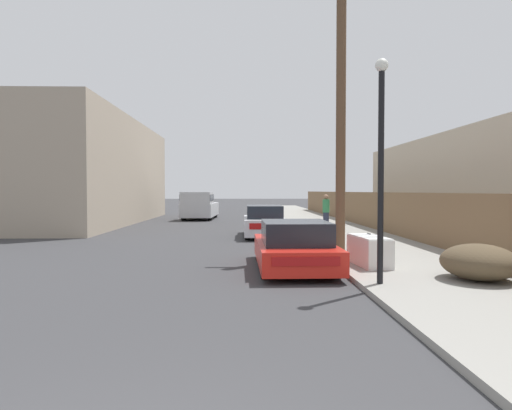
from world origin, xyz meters
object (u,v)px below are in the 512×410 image
object	(u,v)px
brush_pile	(479,262)
pickup_truck	(199,206)
discarded_fridge	(369,251)
street_lamp	(381,153)
car_parked_mid	(264,222)
pedestrian	(326,211)
parked_sports_car_red	(294,247)
utility_pole	(341,103)

from	to	relation	value
brush_pile	pickup_truck	bearing A→B (deg)	109.74
discarded_fridge	street_lamp	distance (m)	3.22
pickup_truck	car_parked_mid	bearing A→B (deg)	110.51
brush_pile	pedestrian	distance (m)	12.83
parked_sports_car_red	utility_pole	size ratio (longest dim) A/B	0.47
street_lamp	brush_pile	bearing A→B (deg)	8.62
car_parked_mid	street_lamp	distance (m)	10.98
discarded_fridge	pedestrian	distance (m)	10.90
parked_sports_car_red	brush_pile	xyz separation A→B (m)	(3.64, -2.09, -0.07)
car_parked_mid	brush_pile	distance (m)	11.05
car_parked_mid	pickup_truck	size ratio (longest dim) A/B	0.76
discarded_fridge	pickup_truck	bearing A→B (deg)	102.09
car_parked_mid	brush_pile	world-z (taller)	car_parked_mid
pickup_truck	street_lamp	bearing A→B (deg)	106.62
utility_pole	discarded_fridge	bearing A→B (deg)	-88.44
street_lamp	car_parked_mid	bearing A→B (deg)	99.86
parked_sports_car_red	pickup_truck	xyz separation A→B (m)	(-4.34, 20.15, 0.38)
street_lamp	brush_pile	xyz separation A→B (m)	(2.18, 0.33, -2.23)
discarded_fridge	utility_pole	distance (m)	5.24
parked_sports_car_red	pickup_truck	size ratio (longest dim) A/B	0.78
parked_sports_car_red	pedestrian	bearing A→B (deg)	74.87
pedestrian	street_lamp	bearing A→B (deg)	-95.63
parked_sports_car_red	brush_pile	world-z (taller)	parked_sports_car_red
car_parked_mid	pedestrian	xyz separation A→B (m)	(3.14, 2.50, 0.35)
brush_pile	discarded_fridge	bearing A→B (deg)	132.36
parked_sports_car_red	utility_pole	xyz separation A→B (m)	(1.79, 2.89, 4.19)
utility_pole	street_lamp	world-z (taller)	utility_pole
pickup_truck	utility_pole	distance (m)	18.70
discarded_fridge	utility_pole	xyz separation A→B (m)	(-0.08, 3.04, 4.26)
brush_pile	pedestrian	bearing A→B (deg)	93.95
pickup_truck	utility_pole	xyz separation A→B (m)	(6.13, -17.26, 3.80)
street_lamp	pedestrian	world-z (taller)	street_lamp
brush_pile	utility_pole	bearing A→B (deg)	110.40
discarded_fridge	pickup_truck	xyz separation A→B (m)	(-6.21, 20.30, 0.46)
discarded_fridge	car_parked_mid	bearing A→B (deg)	100.21
car_parked_mid	street_lamp	bearing A→B (deg)	-80.29
parked_sports_car_red	street_lamp	world-z (taller)	street_lamp
discarded_fridge	pedestrian	xyz separation A→B (m)	(0.88, 10.85, 0.50)
parked_sports_car_red	pickup_truck	distance (m)	20.61
car_parked_mid	utility_pole	xyz separation A→B (m)	(2.17, -5.32, 4.11)
pickup_truck	street_lamp	xyz separation A→B (m)	(5.80, -22.57, 1.78)
car_parked_mid	street_lamp	xyz separation A→B (m)	(1.85, -10.62, 2.09)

